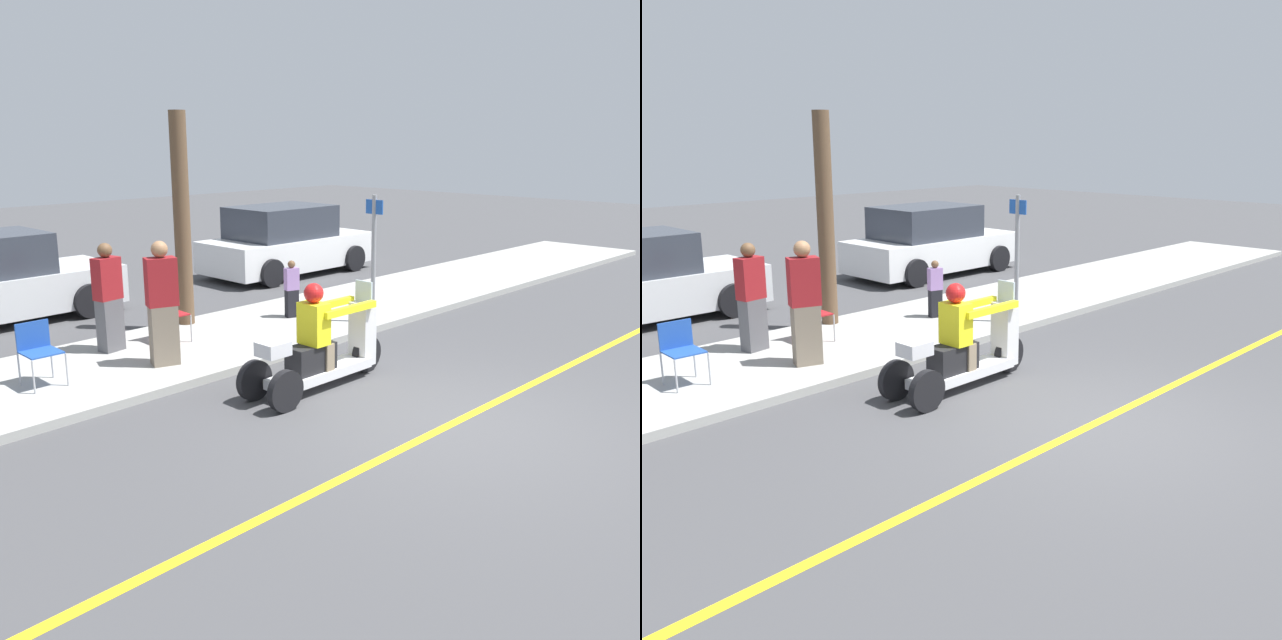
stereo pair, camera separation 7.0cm
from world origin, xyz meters
The scene contains 12 objects.
ground_plane centered at (0.00, 0.00, 0.00)m, with size 60.00×60.00×0.00m, color #424244.
lane_stripe centered at (-0.24, 0.00, 0.00)m, with size 24.00×0.12×0.01m.
sidewalk_strip centered at (0.00, 4.60, 0.06)m, with size 28.00×2.80×0.12m.
motorcycle_trike centered at (-0.23, 1.98, 0.52)m, with size 2.39×0.68×1.45m.
spectator_with_child centered at (-1.47, 5.18, 0.91)m, with size 0.42×0.30×1.64m.
spectator_end_of_line centered at (1.86, 4.71, 0.62)m, with size 0.28×0.21×1.03m.
spectator_near_curb centered at (-1.30, 4.03, 0.97)m, with size 0.48×0.38×1.77m.
folding_chair_curbside centered at (-0.57, 5.01, 0.62)m, with size 0.48×0.48×0.82m.
folding_chair_set_back centered at (-2.91, 4.50, 0.62)m, with size 0.47×0.47×0.82m.
parked_car_lot_left centered at (5.07, 8.26, 0.78)m, with size 4.28×2.07×1.67m.
tree_trunk centered at (0.28, 5.71, 1.90)m, with size 0.28×0.28×3.57m.
street_sign centered at (2.61, 3.45, 1.32)m, with size 0.08×0.36×2.20m.
Camera 1 is at (-6.74, -4.29, 3.27)m, focal length 40.00 mm.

